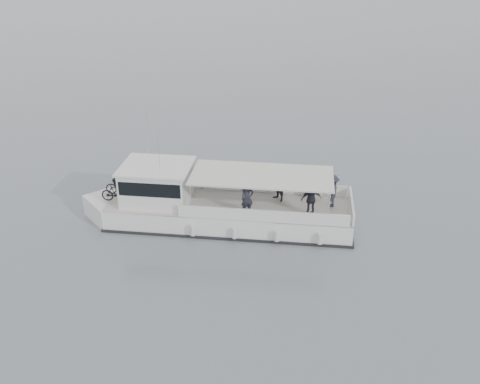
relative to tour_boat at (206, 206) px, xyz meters
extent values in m
plane|color=slate|center=(4.78, -0.28, -0.87)|extent=(1400.00, 1400.00, 0.00)
cube|color=white|center=(1.06, -0.30, -0.45)|extent=(11.45, 5.80, 1.20)
cube|color=white|center=(-4.27, 1.18, -0.45)|extent=(2.89, 2.89, 1.20)
cube|color=beige|center=(1.06, -0.30, 0.14)|extent=(11.45, 5.80, 0.06)
cube|color=black|center=(1.06, -0.30, -0.82)|extent=(11.65, 5.95, 0.17)
cube|color=white|center=(3.04, 0.63, 0.42)|extent=(7.13, 2.06, 0.55)
cube|color=white|center=(2.28, -2.11, 0.42)|extent=(7.13, 2.06, 0.55)
cube|color=white|center=(6.35, -1.76, 0.42)|extent=(0.88, 2.87, 0.55)
cube|color=white|center=(-2.13, 0.59, 0.97)|extent=(3.51, 3.19, 1.66)
cube|color=black|center=(-3.51, 0.97, 1.11)|extent=(1.11, 2.36, 1.07)
cube|color=black|center=(-2.13, 0.59, 1.25)|extent=(3.34, 3.17, 0.65)
cube|color=white|center=(-2.13, 0.59, 1.85)|extent=(3.73, 3.41, 0.09)
cube|color=silver|center=(2.48, -0.69, 1.67)|extent=(6.78, 4.34, 0.07)
cylinder|color=silver|center=(-0.70, -1.15, 0.90)|extent=(0.07, 0.07, 1.52)
cylinder|color=silver|center=(-0.01, 1.34, 0.90)|extent=(0.07, 0.07, 1.52)
cylinder|color=silver|center=(4.98, -2.72, 0.90)|extent=(0.07, 0.07, 1.52)
cylinder|color=silver|center=(5.67, -0.24, 0.90)|extent=(0.07, 0.07, 1.52)
cylinder|color=silver|center=(-2.45, 1.54, 3.05)|extent=(0.03, 0.03, 2.40)
cylinder|color=silver|center=(-1.95, -0.13, 2.86)|extent=(0.03, 0.03, 2.03)
cylinder|color=silver|center=(-0.70, -1.49, -0.41)|extent=(0.27, 0.27, 0.46)
cylinder|color=silver|center=(1.07, -1.98, -0.41)|extent=(0.27, 0.27, 0.46)
cylinder|color=silver|center=(2.85, -2.48, -0.41)|extent=(0.27, 0.27, 0.46)
cylinder|color=silver|center=(4.63, -2.97, -0.41)|extent=(0.27, 0.27, 0.46)
imported|color=black|center=(-3.81, 1.44, 0.56)|extent=(1.67, 0.95, 0.83)
imported|color=black|center=(-4.01, 0.73, 0.58)|extent=(1.51, 0.79, 0.88)
imported|color=#282935|center=(1.73, -1.34, 0.92)|extent=(0.63, 0.48, 1.55)
imported|color=#282935|center=(3.37, -0.27, 0.92)|extent=(0.86, 0.94, 1.55)
imported|color=#282935|center=(4.47, -1.82, 0.92)|extent=(0.91, 0.39, 1.55)
imported|color=#282935|center=(5.60, -1.17, 0.92)|extent=(0.85, 1.13, 1.55)
camera|label=1|loc=(-1.54, -21.81, 11.38)|focal=40.00mm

